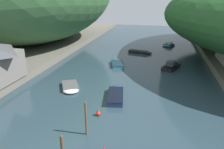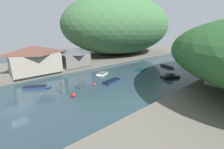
{
  "view_description": "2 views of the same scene",
  "coord_description": "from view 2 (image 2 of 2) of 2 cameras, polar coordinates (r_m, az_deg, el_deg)",
  "views": [
    {
      "loc": [
        5.42,
        -4.43,
        12.62
      ],
      "look_at": [
        -1.1,
        24.17,
        1.92
      ],
      "focal_mm": 35.0,
      "sensor_mm": 36.0,
      "label": 1
    },
    {
      "loc": [
        27.29,
        -1.81,
        13.22
      ],
      "look_at": [
        -2.11,
        22.34,
        1.21
      ],
      "focal_mm": 24.0,
      "sensor_mm": 36.0,
      "label": 2
    }
  ],
  "objects": [
    {
      "name": "mooring_post_second",
      "position": [
        33.58,
        -11.98,
        -2.84
      ],
      "size": [
        0.21,
        0.21,
        3.51
      ],
      "color": "brown",
      "rests_on": "water_surface"
    },
    {
      "name": "boat_far_upstream",
      "position": [
        37.92,
        -26.21,
        -4.33
      ],
      "size": [
        4.28,
        5.99,
        0.57
      ],
      "rotation": [
        0.0,
        0.0,
        5.77
      ],
      "color": "navy",
      "rests_on": "water_surface"
    },
    {
      "name": "channel_buoy_near",
      "position": [
        30.84,
        -14.46,
        -7.52
      ],
      "size": [
        0.79,
        0.79,
        1.18
      ],
      "color": "red",
      "rests_on": "water_surface"
    },
    {
      "name": "boathouse_shed",
      "position": [
        50.72,
        -14.46,
        6.68
      ],
      "size": [
        8.24,
        9.08,
        5.73
      ],
      "color": "slate",
      "rests_on": "left_bank"
    },
    {
      "name": "mooring_post_nearest",
      "position": [
        32.61,
        -18.81,
        -4.8
      ],
      "size": [
        0.27,
        0.27,
        2.71
      ],
      "color": "#4C3D2D",
      "rests_on": "water_surface"
    },
    {
      "name": "boat_open_rowboat",
      "position": [
        54.91,
        20.57,
        2.76
      ],
      "size": [
        5.68,
        2.83,
        0.58
      ],
      "rotation": [
        0.0,
        0.0,
        4.48
      ],
      "color": "black",
      "rests_on": "water_surface"
    },
    {
      "name": "boat_cabin_cruiser",
      "position": [
        49.22,
        11.19,
        1.93
      ],
      "size": [
        3.54,
        5.95,
        0.56
      ],
      "rotation": [
        0.0,
        0.0,
        0.28
      ],
      "color": "teal",
      "rests_on": "water_surface"
    },
    {
      "name": "left_bank",
      "position": [
        62.84,
        -8.16,
        5.75
      ],
      "size": [
        22.0,
        120.0,
        1.2
      ],
      "color": "#666056",
      "rests_on": "ground"
    },
    {
      "name": "hillside_left",
      "position": [
        72.44,
        2.76,
        18.18
      ],
      "size": [
        38.35,
        53.69,
        25.76
      ],
      "color": "#3D6B3D",
      "rests_on": "left_bank"
    },
    {
      "name": "waterfront_building",
      "position": [
        46.49,
        -27.34,
        5.37
      ],
      "size": [
        8.31,
        13.22,
        7.35
      ],
      "color": "gray",
      "rests_on": "left_bank"
    },
    {
      "name": "boat_yellow_tender",
      "position": [
        43.86,
        21.71,
        -0.7
      ],
      "size": [
        3.91,
        6.0,
        1.44
      ],
      "rotation": [
        0.0,
        0.0,
        5.89
      ],
      "color": "black",
      "rests_on": "water_surface"
    },
    {
      "name": "water_surface",
      "position": [
        43.95,
        9.5,
        -0.24
      ],
      "size": [
        130.0,
        130.0,
        0.0
      ],
      "primitive_type": "plane",
      "color": "#283D47",
      "rests_on": "ground"
    },
    {
      "name": "boat_small_dinghy",
      "position": [
        60.45,
        30.05,
        2.85
      ],
      "size": [
        3.32,
        3.76,
        1.16
      ],
      "rotation": [
        0.0,
        0.0,
        2.66
      ],
      "color": "teal",
      "rests_on": "water_surface"
    },
    {
      "name": "person_on_quay",
      "position": [
        46.39,
        -25.77,
        1.97
      ],
      "size": [
        0.29,
        0.41,
        1.69
      ],
      "rotation": [
        0.0,
        0.0,
        1.39
      ],
      "color": "#282D3D",
      "rests_on": "left_bank"
    },
    {
      "name": "channel_buoy_far",
      "position": [
        35.66,
        -6.63,
        -3.84
      ],
      "size": [
        0.52,
        0.52,
        0.78
      ],
      "color": "red",
      "rests_on": "water_surface"
    },
    {
      "name": "boat_white_cruiser",
      "position": [
        37.92,
        0.77,
        -2.36
      ],
      "size": [
        2.9,
        6.28,
        0.67
      ],
      "rotation": [
        0.0,
        0.0,
        0.17
      ],
      "color": "navy",
      "rests_on": "water_surface"
    },
    {
      "name": "boat_navy_launch",
      "position": [
        43.51,
        -4.14,
        0.15
      ],
      "size": [
        3.87,
        4.86,
        0.54
      ],
      "rotation": [
        0.0,
        0.0,
        3.62
      ],
      "color": "white",
      "rests_on": "water_surface"
    }
  ]
}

